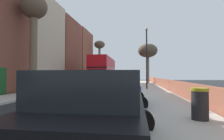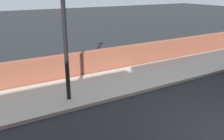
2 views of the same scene
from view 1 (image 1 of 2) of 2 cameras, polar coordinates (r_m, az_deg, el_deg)
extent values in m
plane|color=black|center=(16.27, -3.92, -7.03)|extent=(84.00, 84.00, 0.00)
cube|color=silver|center=(16.27, -3.92, -7.02)|extent=(0.16, 54.00, 0.01)
cube|color=#B2ADA3|center=(17.92, -19.54, -6.25)|extent=(2.60, 60.00, 0.12)
cube|color=#B2ADA3|center=(16.01, 13.65, -6.87)|extent=(2.60, 60.00, 0.12)
cube|color=#194C23|center=(15.37, -31.67, -3.21)|extent=(0.08, 1.10, 2.10)
cube|color=beige|center=(23.40, -22.78, 7.74)|extent=(4.00, 7.68, 10.56)
cube|color=black|center=(22.14, -18.36, -2.78)|extent=(0.08, 1.10, 2.10)
cube|color=brown|center=(30.47, -15.06, 5.34)|extent=(4.00, 7.68, 10.36)
cube|color=#194C23|center=(29.53, -11.49, -2.49)|extent=(0.08, 1.10, 2.10)
cube|color=brown|center=(37.93, -10.34, 4.08)|extent=(4.00, 7.68, 10.51)
cube|color=#194C23|center=(37.17, -7.40, -2.31)|extent=(0.08, 1.10, 2.10)
cube|color=brown|center=(16.20, 19.12, -5.08)|extent=(0.36, 54.00, 1.07)
cube|color=red|center=(27.15, -2.77, -1.55)|extent=(2.73, 10.41, 1.70)
cube|color=black|center=(27.16, -2.76, 0.41)|extent=(2.76, 10.31, 0.16)
cube|color=red|center=(27.20, -2.76, 2.16)|extent=(2.73, 10.41, 1.50)
cube|color=black|center=(22.07, -4.93, -1.33)|extent=(2.20, 0.11, 1.19)
cylinder|color=black|center=(23.50, -1.07, -4.12)|extent=(1.01, 0.32, 1.00)
cylinder|color=black|center=(23.97, -7.17, -4.06)|extent=(1.01, 0.32, 1.00)
cylinder|color=black|center=(30.49, 0.68, -3.53)|extent=(1.01, 0.32, 1.00)
cylinder|color=black|center=(30.85, -4.06, -3.50)|extent=(1.01, 0.32, 1.00)
cube|color=#AD1919|center=(16.60, -12.65, -4.03)|extent=(1.86, 4.54, 0.69)
cube|color=black|center=(16.37, -12.92, -1.95)|extent=(1.70, 2.51, 0.52)
cylinder|color=black|center=(18.27, -13.80, -5.38)|extent=(0.64, 0.23, 0.64)
cylinder|color=black|center=(17.65, -8.18, -5.55)|extent=(0.64, 0.23, 0.64)
cylinder|color=black|center=(15.71, -17.70, -5.99)|extent=(0.64, 0.23, 0.64)
cylinder|color=black|center=(14.99, -11.26, -6.25)|extent=(0.64, 0.23, 0.64)
cube|color=#1E389E|center=(9.28, 2.89, -6.32)|extent=(1.93, 4.10, 0.61)
cube|color=black|center=(9.05, 2.82, -2.81)|extent=(1.73, 2.28, 0.54)
cylinder|color=black|center=(10.66, -1.75, -8.22)|extent=(0.65, 0.24, 0.64)
cylinder|color=black|center=(10.57, 8.32, -8.25)|extent=(0.65, 0.24, 0.64)
cylinder|color=black|center=(8.20, -4.13, -10.23)|extent=(0.65, 0.24, 0.64)
cylinder|color=black|center=(8.09, 9.06, -10.33)|extent=(0.65, 0.24, 0.64)
cube|color=black|center=(3.77, -4.71, -13.72)|extent=(1.82, 4.08, 0.57)
cube|color=black|center=(3.50, -5.42, -5.22)|extent=(1.68, 2.24, 0.58)
cylinder|color=black|center=(5.31, -11.83, -15.00)|extent=(0.64, 0.22, 0.64)
cylinder|color=black|center=(5.02, 9.49, -15.80)|extent=(0.64, 0.22, 0.64)
cylinder|color=#7A6B56|center=(38.45, -3.97, 1.85)|extent=(0.46, 0.46, 7.42)
ellipsoid|color=brown|center=(38.92, -3.96, 7.98)|extent=(2.26, 2.26, 1.65)
cylinder|color=#7A6B56|center=(32.29, 11.20, 0.40)|extent=(0.53, 0.53, 5.02)
ellipsoid|color=brown|center=(32.55, 11.17, 6.02)|extent=(3.40, 3.40, 2.43)
cylinder|color=brown|center=(16.36, -23.54, 5.26)|extent=(0.60, 0.60, 6.68)
ellipsoid|color=brown|center=(17.21, -23.40, 17.84)|extent=(2.17, 2.17, 2.00)
cylinder|color=black|center=(18.85, 10.88, 3.24)|extent=(0.14, 0.14, 6.00)
sphere|color=silver|center=(19.36, 10.83, 12.57)|extent=(0.32, 0.32, 0.32)
cylinder|color=black|center=(6.55, 25.95, -9.99)|extent=(0.52, 0.52, 0.92)
cylinder|color=olive|center=(6.49, 25.90, -5.54)|extent=(0.55, 0.55, 0.10)
camera|label=2|loc=(22.25, -8.32, 4.04)|focal=38.66mm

